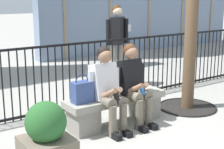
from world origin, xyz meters
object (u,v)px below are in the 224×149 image
at_px(seated_person_companion, 134,82).
at_px(planter, 47,143).
at_px(stone_bench, 116,107).
at_px(bystander_at_railing, 117,39).
at_px(seated_person_with_phone, 108,87).
at_px(handbag_on_bench, 82,92).

bearing_deg(seated_person_companion, planter, -157.37).
distance_m(stone_bench, bystander_at_railing, 2.34).
xyz_separation_m(seated_person_with_phone, bystander_at_railing, (1.55, 1.92, 0.35)).
relative_size(seated_person_with_phone, bystander_at_railing, 0.71).
bearing_deg(bystander_at_railing, planter, -136.77).
height_order(seated_person_with_phone, bystander_at_railing, bystander_at_railing).
distance_m(seated_person_companion, bystander_at_railing, 2.23).
xyz_separation_m(seated_person_with_phone, seated_person_companion, (0.47, 0.00, 0.00)).
relative_size(seated_person_with_phone, planter, 1.43).
distance_m(seated_person_companion, planter, 1.89).
bearing_deg(handbag_on_bench, stone_bench, 0.99).
bearing_deg(bystander_at_railing, handbag_on_bench, -136.41).
xyz_separation_m(seated_person_with_phone, handbag_on_bench, (-0.35, 0.12, -0.04)).
xyz_separation_m(seated_person_with_phone, planter, (-1.26, -0.72, -0.26)).
height_order(stone_bench, bystander_at_railing, bystander_at_railing).
relative_size(seated_person_companion, planter, 1.43).
relative_size(seated_person_with_phone, handbag_on_bench, 3.00).
bearing_deg(handbag_on_bench, seated_person_companion, -8.30).
xyz_separation_m(handbag_on_bench, bystander_at_railing, (1.89, 1.80, 0.40)).
bearing_deg(stone_bench, seated_person_companion, -28.85).
relative_size(handbag_on_bench, planter, 0.48).
xyz_separation_m(stone_bench, seated_person_with_phone, (-0.23, -0.13, 0.38)).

